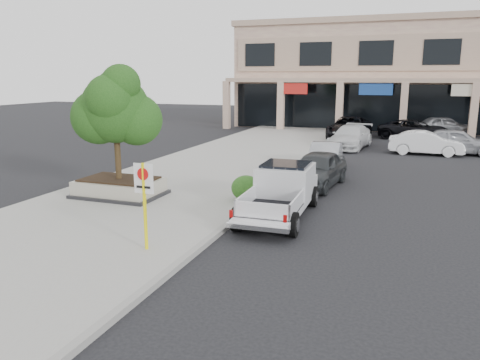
# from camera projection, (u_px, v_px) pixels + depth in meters

# --- Properties ---
(ground) EXTENTS (120.00, 120.00, 0.00)m
(ground) POSITION_uv_depth(u_px,v_px,m) (270.00, 240.00, 13.43)
(ground) COLOR black
(ground) RESTS_ON ground
(sidewalk) EXTENTS (8.00, 52.00, 0.15)m
(sidewalk) POSITION_uv_depth(u_px,v_px,m) (189.00, 181.00, 20.75)
(sidewalk) COLOR gray
(sidewalk) RESTS_ON ground
(curb) EXTENTS (0.20, 52.00, 0.15)m
(curb) POSITION_uv_depth(u_px,v_px,m) (275.00, 188.00, 19.43)
(curb) COLOR gray
(curb) RESTS_ON ground
(strip_mall) EXTENTS (40.55, 12.43, 9.50)m
(strip_mall) POSITION_uv_depth(u_px,v_px,m) (468.00, 75.00, 40.88)
(strip_mall) COLOR tan
(strip_mall) RESTS_ON ground
(planter) EXTENTS (3.20, 2.20, 0.68)m
(planter) POSITION_uv_depth(u_px,v_px,m) (120.00, 187.00, 17.76)
(planter) COLOR black
(planter) RESTS_ON sidewalk
(planter_tree) EXTENTS (2.90, 2.55, 4.00)m
(planter_tree) POSITION_uv_depth(u_px,v_px,m) (121.00, 109.00, 17.22)
(planter_tree) COLOR #2E2311
(planter_tree) RESTS_ON planter
(no_parking_sign) EXTENTS (0.55, 0.09, 2.30)m
(no_parking_sign) POSITION_uv_depth(u_px,v_px,m) (144.00, 194.00, 11.99)
(no_parking_sign) COLOR #FFED0D
(no_parking_sign) RESTS_ON sidewalk
(hedge) EXTENTS (1.10, 0.99, 0.93)m
(hedge) POSITION_uv_depth(u_px,v_px,m) (246.00, 188.00, 17.02)
(hedge) COLOR #124013
(hedge) RESTS_ON sidewalk
(pickup_truck) EXTENTS (2.12, 5.38, 1.68)m
(pickup_truck) POSITION_uv_depth(u_px,v_px,m) (279.00, 193.00, 15.41)
(pickup_truck) COLOR silver
(pickup_truck) RESTS_ON ground
(curb_car_a) EXTENTS (2.26, 4.56, 1.49)m
(curb_car_a) POSITION_uv_depth(u_px,v_px,m) (317.00, 169.00, 19.83)
(curb_car_a) COLOR #2C2F31
(curb_car_a) RESTS_ON ground
(curb_car_b) EXTENTS (1.69, 4.18, 1.35)m
(curb_car_b) POSITION_uv_depth(u_px,v_px,m) (325.00, 156.00, 23.40)
(curb_car_b) COLOR #A0A2A8
(curb_car_b) RESTS_ON ground
(curb_car_c) EXTENTS (2.70, 5.31, 1.48)m
(curb_car_c) POSITION_uv_depth(u_px,v_px,m) (350.00, 137.00, 30.51)
(curb_car_c) COLOR silver
(curb_car_c) RESTS_ON ground
(curb_car_d) EXTENTS (2.92, 6.04, 1.66)m
(curb_car_d) POSITION_uv_depth(u_px,v_px,m) (349.00, 128.00, 35.06)
(curb_car_d) COLOR black
(curb_car_d) RESTS_ON ground
(lot_car_a) EXTENTS (4.65, 2.09, 1.55)m
(lot_car_a) POSITION_uv_depth(u_px,v_px,m) (457.00, 141.00, 28.20)
(lot_car_a) COLOR #A3A5AA
(lot_car_a) RESTS_ON ground
(lot_car_b) EXTENTS (4.27, 1.51, 1.40)m
(lot_car_b) POSITION_uv_depth(u_px,v_px,m) (426.00, 143.00, 27.99)
(lot_car_b) COLOR white
(lot_car_b) RESTS_ON ground
(lot_car_d) EXTENTS (5.60, 3.28, 1.47)m
(lot_car_d) POSITION_uv_depth(u_px,v_px,m) (415.00, 130.00, 34.78)
(lot_car_d) COLOR black
(lot_car_d) RESTS_ON ground
(lot_car_e) EXTENTS (4.95, 3.02, 1.58)m
(lot_car_e) POSITION_uv_depth(u_px,v_px,m) (444.00, 126.00, 36.84)
(lot_car_e) COLOR gray
(lot_car_e) RESTS_ON ground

